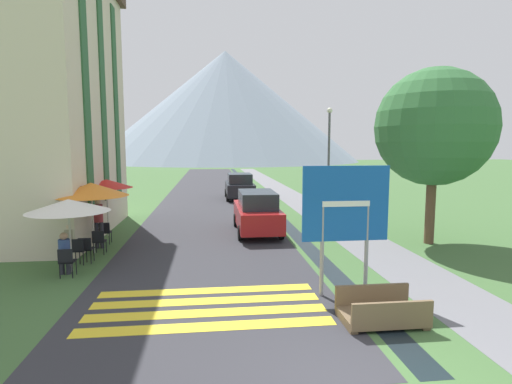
# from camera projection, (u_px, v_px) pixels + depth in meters

# --- Properties ---
(ground_plane) EXTENTS (160.00, 160.00, 0.00)m
(ground_plane) POSITION_uv_depth(u_px,v_px,m) (248.00, 204.00, 26.00)
(ground_plane) COLOR #3D6033
(road) EXTENTS (6.40, 60.00, 0.01)m
(road) POSITION_uv_depth(u_px,v_px,m) (209.00, 188.00, 35.59)
(road) COLOR #2D2D33
(road) RESTS_ON ground_plane
(footpath) EXTENTS (2.20, 60.00, 0.01)m
(footpath) POSITION_uv_depth(u_px,v_px,m) (277.00, 187.00, 36.28)
(footpath) COLOR slate
(footpath) RESTS_ON ground_plane
(drainage_channel) EXTENTS (0.60, 60.00, 0.00)m
(drainage_channel) POSITION_uv_depth(u_px,v_px,m) (250.00, 188.00, 36.01)
(drainage_channel) COLOR black
(drainage_channel) RESTS_ON ground_plane
(crosswalk_marking) EXTENTS (5.44, 2.54, 0.01)m
(crosswalk_marking) POSITION_uv_depth(u_px,v_px,m) (207.00, 307.00, 9.33)
(crosswalk_marking) COLOR yellow
(crosswalk_marking) RESTS_ON ground_plane
(mountain_distant) EXTENTS (66.13, 66.13, 27.33)m
(mountain_distant) POSITION_uv_depth(u_px,v_px,m) (226.00, 107.00, 100.62)
(mountain_distant) COLOR gray
(mountain_distant) RESTS_ON ground_plane
(hotel_building) EXTENTS (5.64, 8.93, 11.67)m
(hotel_building) POSITION_uv_depth(u_px,v_px,m) (37.00, 84.00, 16.32)
(hotel_building) COLOR beige
(hotel_building) RESTS_ON ground_plane
(road_sign) EXTENTS (2.19, 0.11, 3.27)m
(road_sign) POSITION_uv_depth(u_px,v_px,m) (346.00, 212.00, 9.87)
(road_sign) COLOR gray
(road_sign) RESTS_ON ground_plane
(footbridge) EXTENTS (1.70, 1.10, 0.65)m
(footbridge) POSITION_uv_depth(u_px,v_px,m) (381.00, 312.00, 8.50)
(footbridge) COLOR brown
(footbridge) RESTS_ON ground_plane
(parked_car_near) EXTENTS (1.84, 4.53, 1.82)m
(parked_car_near) POSITION_uv_depth(u_px,v_px,m) (257.00, 212.00, 17.28)
(parked_car_near) COLOR #A31919
(parked_car_near) RESTS_ON ground_plane
(parked_car_far) EXTENTS (2.00, 4.25, 1.82)m
(parked_car_far) POSITION_uv_depth(u_px,v_px,m) (240.00, 186.00, 28.38)
(parked_car_far) COLOR black
(parked_car_far) RESTS_ON ground_plane
(cafe_chair_near_right) EXTENTS (0.40, 0.40, 0.85)m
(cafe_chair_near_right) POSITION_uv_depth(u_px,v_px,m) (86.00, 248.00, 12.75)
(cafe_chair_near_right) COLOR black
(cafe_chair_near_right) RESTS_ON ground_plane
(cafe_chair_far_left) EXTENTS (0.40, 0.40, 0.85)m
(cafe_chair_far_left) POSITION_uv_depth(u_px,v_px,m) (105.00, 231.00, 15.27)
(cafe_chair_far_left) COLOR black
(cafe_chair_far_left) RESTS_ON ground_plane
(cafe_chair_middle) EXTENTS (0.40, 0.40, 0.85)m
(cafe_chair_middle) POSITION_uv_depth(u_px,v_px,m) (99.00, 240.00, 13.80)
(cafe_chair_middle) COLOR black
(cafe_chair_middle) RESTS_ON ground_plane
(cafe_chair_nearest) EXTENTS (0.40, 0.40, 0.85)m
(cafe_chair_nearest) POSITION_uv_depth(u_px,v_px,m) (67.00, 260.00, 11.37)
(cafe_chair_nearest) COLOR black
(cafe_chair_nearest) RESTS_ON ground_plane
(cafe_chair_near_left) EXTENTS (0.40, 0.40, 0.85)m
(cafe_chair_near_left) POSITION_uv_depth(u_px,v_px,m) (78.00, 249.00, 12.60)
(cafe_chair_near_left) COLOR black
(cafe_chair_near_left) RESTS_ON ground_plane
(cafe_umbrella_front_white) EXTENTS (2.37, 2.37, 2.19)m
(cafe_umbrella_front_white) POSITION_uv_depth(u_px,v_px,m) (68.00, 206.00, 11.77)
(cafe_umbrella_front_white) COLOR #B7B2A8
(cafe_umbrella_front_white) RESTS_ON ground_plane
(cafe_umbrella_middle_orange) EXTENTS (2.50, 2.50, 2.49)m
(cafe_umbrella_middle_orange) POSITION_uv_depth(u_px,v_px,m) (91.00, 189.00, 13.77)
(cafe_umbrella_middle_orange) COLOR #B7B2A8
(cafe_umbrella_middle_orange) RESTS_ON ground_plane
(cafe_umbrella_rear_red) EXTENTS (2.10, 2.10, 2.38)m
(cafe_umbrella_rear_red) POSITION_uv_depth(u_px,v_px,m) (107.00, 184.00, 16.49)
(cafe_umbrella_rear_red) COLOR #B7B2A8
(cafe_umbrella_rear_red) RESTS_ON ground_plane
(person_seated_far) EXTENTS (0.32, 0.32, 1.25)m
(person_seated_far) POSITION_uv_depth(u_px,v_px,m) (64.00, 251.00, 11.65)
(person_seated_far) COLOR #282833
(person_seated_far) RESTS_ON ground_plane
(person_seated_near) EXTENTS (0.32, 0.32, 1.24)m
(person_seated_near) POSITION_uv_depth(u_px,v_px,m) (70.00, 239.00, 13.16)
(person_seated_near) COLOR #282833
(person_seated_near) RESTS_ON ground_plane
(person_standing_terrace) EXTENTS (0.32, 0.32, 1.84)m
(person_standing_terrace) POSITION_uv_depth(u_px,v_px,m) (99.00, 219.00, 14.60)
(person_standing_terrace) COLOR #282833
(person_standing_terrace) RESTS_ON ground_plane
(streetlamp) EXTENTS (0.28, 0.28, 5.69)m
(streetlamp) POSITION_uv_depth(u_px,v_px,m) (329.00, 154.00, 20.55)
(streetlamp) COLOR #515156
(streetlamp) RESTS_ON ground_plane
(tree_by_path) EXTENTS (4.40, 4.40, 6.66)m
(tree_by_path) POSITION_uv_depth(u_px,v_px,m) (434.00, 127.00, 14.96)
(tree_by_path) COLOR brown
(tree_by_path) RESTS_ON ground_plane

